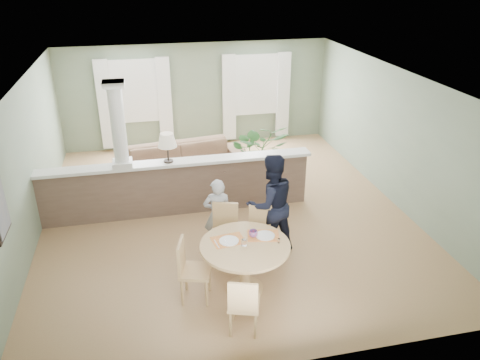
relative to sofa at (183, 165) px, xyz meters
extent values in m
plane|color=tan|center=(0.67, -1.53, -0.43)|extent=(8.00, 8.00, 0.00)
cube|color=gray|center=(0.67, 2.47, 0.92)|extent=(7.00, 0.02, 2.70)
cube|color=gray|center=(-2.83, -1.53, 0.92)|extent=(0.02, 8.00, 2.70)
cube|color=gray|center=(4.17, -1.53, 0.92)|extent=(0.02, 8.00, 2.70)
cube|color=gray|center=(0.67, -5.53, 0.92)|extent=(7.00, 0.02, 2.70)
cube|color=white|center=(0.67, -1.53, 2.27)|extent=(7.00, 8.00, 0.02)
cube|color=white|center=(-0.93, 2.44, 1.12)|extent=(1.10, 0.02, 1.50)
cube|color=white|center=(-0.93, 2.41, 1.12)|extent=(1.22, 0.04, 1.62)
cube|color=white|center=(2.27, 2.44, 1.12)|extent=(1.10, 0.02, 1.50)
cube|color=white|center=(2.27, 2.41, 1.12)|extent=(1.22, 0.04, 1.62)
cube|color=silver|center=(-1.68, 2.35, 0.82)|extent=(0.35, 0.10, 2.30)
cube|color=silver|center=(-0.18, 2.35, 0.82)|extent=(0.35, 0.10, 2.30)
cube|color=silver|center=(1.52, 2.35, 0.82)|extent=(0.35, 0.10, 2.30)
cube|color=silver|center=(3.02, 2.35, 0.82)|extent=(0.35, 0.10, 2.30)
cube|color=slate|center=(-2.78, -3.53, 1.12)|extent=(0.02, 0.52, 0.72)
cube|color=brown|center=(-0.23, -1.33, 0.09)|extent=(5.20, 0.22, 1.05)
cube|color=white|center=(-0.23, -1.33, 0.65)|extent=(5.32, 0.36, 0.06)
cube|color=white|center=(-1.23, -1.33, 0.73)|extent=(0.36, 0.36, 0.10)
cylinder|color=white|center=(-1.23, -1.33, 1.47)|extent=(0.26, 0.26, 1.39)
cube|color=white|center=(-1.23, -1.33, 2.22)|extent=(0.38, 0.38, 0.10)
cylinder|color=black|center=(-0.38, -1.33, 0.69)|extent=(0.18, 0.18, 0.03)
cylinder|color=black|center=(-0.38, -1.33, 0.85)|extent=(0.03, 0.03, 0.28)
cone|color=#F8E8CC|center=(-0.38, -1.33, 1.12)|extent=(0.36, 0.36, 0.26)
imported|color=#8C674C|center=(0.00, 0.00, 0.00)|extent=(3.09, 1.55, 0.86)
imported|color=#2D6227|center=(1.67, -0.25, 0.28)|extent=(1.30, 1.13, 1.42)
cylinder|color=tan|center=(0.51, -3.98, -0.41)|extent=(0.56, 0.56, 0.04)
cylinder|color=tan|center=(0.51, -3.98, -0.03)|extent=(0.15, 0.15, 0.72)
cylinder|color=tan|center=(0.51, -3.98, 0.36)|extent=(1.34, 1.34, 0.04)
cube|color=#CE462E|center=(0.29, -3.82, 0.38)|extent=(0.52, 0.41, 0.01)
cube|color=#CE462E|center=(0.83, -3.80, 0.38)|extent=(0.54, 0.44, 0.01)
cylinder|color=white|center=(0.29, -3.85, 0.39)|extent=(0.29, 0.29, 0.01)
cylinder|color=white|center=(0.86, -3.82, 0.39)|extent=(0.29, 0.29, 0.01)
cylinder|color=white|center=(0.49, -4.01, 0.43)|extent=(0.08, 0.08, 0.10)
cube|color=silver|center=(0.24, -3.91, 0.40)|extent=(0.04, 0.19, 0.00)
cube|color=silver|center=(0.10, -3.89, 0.39)|extent=(0.05, 0.24, 0.00)
cylinder|color=white|center=(1.01, -4.04, 0.41)|extent=(0.04, 0.04, 0.07)
cylinder|color=silver|center=(1.01, -4.04, 0.45)|extent=(0.04, 0.04, 0.01)
imported|color=blue|center=(0.68, -3.79, 0.43)|extent=(0.15, 0.15, 0.10)
cube|color=tan|center=(0.35, -3.15, 0.05)|extent=(0.56, 0.56, 0.05)
cylinder|color=tan|center=(0.12, -3.27, -0.20)|extent=(0.04, 0.04, 0.46)
cylinder|color=tan|center=(0.47, -3.38, -0.20)|extent=(0.04, 0.04, 0.46)
cylinder|color=tan|center=(0.23, -2.93, -0.20)|extent=(0.04, 0.04, 0.46)
cylinder|color=tan|center=(0.57, -3.03, -0.20)|extent=(0.04, 0.04, 0.46)
cube|color=tan|center=(0.41, -2.96, 0.31)|extent=(0.42, 0.16, 0.49)
cube|color=tan|center=(0.94, -3.35, 0.04)|extent=(0.51, 0.51, 0.05)
cylinder|color=tan|center=(0.73, -3.49, -0.21)|extent=(0.04, 0.04, 0.45)
cylinder|color=tan|center=(1.09, -3.56, -0.21)|extent=(0.04, 0.04, 0.45)
cylinder|color=tan|center=(0.80, -3.14, -0.21)|extent=(0.04, 0.04, 0.45)
cylinder|color=tan|center=(1.15, -3.21, -0.21)|extent=(0.04, 0.04, 0.45)
cube|color=tan|center=(0.98, -3.15, 0.31)|extent=(0.42, 0.12, 0.48)
cube|color=tan|center=(0.31, -4.81, 0.01)|extent=(0.52, 0.52, 0.05)
cylinder|color=tan|center=(0.52, -4.70, -0.22)|extent=(0.04, 0.04, 0.42)
cylinder|color=tan|center=(0.20, -4.60, -0.22)|extent=(0.04, 0.04, 0.42)
cylinder|color=tan|center=(0.42, -5.02, -0.22)|extent=(0.04, 0.04, 0.42)
cylinder|color=tan|center=(0.10, -4.92, -0.22)|extent=(0.04, 0.04, 0.42)
cube|color=tan|center=(0.25, -4.99, 0.25)|extent=(0.38, 0.16, 0.45)
cube|color=tan|center=(-0.24, -4.02, 0.04)|extent=(0.55, 0.55, 0.05)
cylinder|color=tan|center=(-0.12, -4.24, -0.21)|extent=(0.04, 0.04, 0.45)
cylinder|color=tan|center=(-0.02, -3.89, -0.21)|extent=(0.04, 0.04, 0.45)
cylinder|color=tan|center=(-0.46, -4.14, -0.21)|extent=(0.04, 0.04, 0.45)
cylinder|color=tan|center=(-0.36, -3.80, -0.21)|extent=(0.04, 0.04, 0.45)
cube|color=tan|center=(-0.43, -3.96, 0.30)|extent=(0.15, 0.42, 0.48)
imported|color=#9FA0A5|center=(0.31, -2.78, 0.24)|extent=(0.53, 0.38, 1.33)
imported|color=black|center=(1.17, -2.99, 0.46)|extent=(0.98, 0.83, 1.78)
camera|label=1|loc=(-0.80, -9.63, 4.17)|focal=35.00mm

